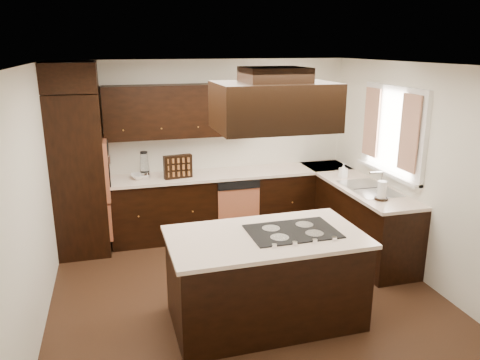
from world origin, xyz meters
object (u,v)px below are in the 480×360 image
Objects in this scene: island at (265,280)px; spice_rack at (178,167)px; oven_column at (79,174)px; range_hood at (274,106)px.

spice_rack is at bearing 102.42° from island.
oven_column is 2.02× the size of range_hood.
spice_rack is (1.29, -0.01, 0.02)m from oven_column.
island is (1.82, -2.25, -0.62)m from oven_column.
island is 2.39m from spice_rack.
oven_column is 3.13m from range_hood.
oven_column reaches higher than spice_rack.
island is 1.74× the size of range_hood.
spice_rack reaches higher than island.
island is at bearing 175.90° from range_hood.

